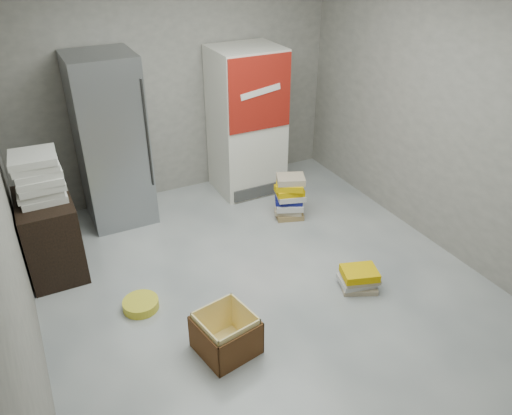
{
  "coord_description": "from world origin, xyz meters",
  "views": [
    {
      "loc": [
        -1.78,
        -3.12,
        3.06
      ],
      "look_at": [
        0.16,
        0.7,
        0.58
      ],
      "focal_mm": 35.0,
      "sensor_mm": 36.0,
      "label": 1
    }
  ],
  "objects_px": {
    "coke_cooler": "(247,122)",
    "phonebook_stack_main": "(289,197)",
    "wood_shelf": "(51,235)",
    "steel_fridge": "(111,141)",
    "cardboard_box": "(226,336)"
  },
  "relations": [
    {
      "from": "steel_fridge",
      "to": "coke_cooler",
      "type": "bearing_deg",
      "value": -0.18
    },
    {
      "from": "phonebook_stack_main",
      "to": "wood_shelf",
      "type": "bearing_deg",
      "value": -162.48
    },
    {
      "from": "phonebook_stack_main",
      "to": "cardboard_box",
      "type": "bearing_deg",
      "value": -111.99
    },
    {
      "from": "wood_shelf",
      "to": "phonebook_stack_main",
      "type": "distance_m",
      "value": 2.59
    },
    {
      "from": "wood_shelf",
      "to": "coke_cooler",
      "type": "bearing_deg",
      "value": 16.28
    },
    {
      "from": "steel_fridge",
      "to": "phonebook_stack_main",
      "type": "xyz_separation_m",
      "value": [
        1.75,
        -0.91,
        -0.68
      ]
    },
    {
      "from": "coke_cooler",
      "to": "wood_shelf",
      "type": "relative_size",
      "value": 2.25
    },
    {
      "from": "steel_fridge",
      "to": "wood_shelf",
      "type": "relative_size",
      "value": 2.37
    },
    {
      "from": "wood_shelf",
      "to": "phonebook_stack_main",
      "type": "height_order",
      "value": "wood_shelf"
    },
    {
      "from": "coke_cooler",
      "to": "phonebook_stack_main",
      "type": "height_order",
      "value": "coke_cooler"
    },
    {
      "from": "wood_shelf",
      "to": "phonebook_stack_main",
      "type": "relative_size",
      "value": 1.5
    },
    {
      "from": "coke_cooler",
      "to": "cardboard_box",
      "type": "relative_size",
      "value": 3.5
    },
    {
      "from": "wood_shelf",
      "to": "cardboard_box",
      "type": "relative_size",
      "value": 1.55
    },
    {
      "from": "coke_cooler",
      "to": "phonebook_stack_main",
      "type": "distance_m",
      "value": 1.11
    },
    {
      "from": "coke_cooler",
      "to": "phonebook_stack_main",
      "type": "xyz_separation_m",
      "value": [
        0.1,
        -0.91,
        -0.64
      ]
    }
  ]
}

